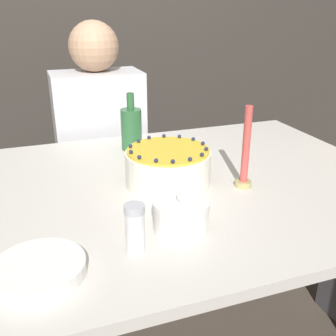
{
  "coord_description": "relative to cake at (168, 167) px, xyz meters",
  "views": [
    {
      "loc": [
        -0.31,
        -1.05,
        1.3
      ],
      "look_at": [
        0.07,
        -0.0,
        0.83
      ],
      "focal_mm": 42.0,
      "sensor_mm": 36.0,
      "label": 1
    }
  ],
  "objects": [
    {
      "name": "cake",
      "position": [
        0.0,
        0.0,
        0.0
      ],
      "size": [
        0.26,
        0.26,
        0.13
      ],
      "color": "white",
      "rests_on": "dining_table"
    },
    {
      "name": "candle",
      "position": [
        0.21,
        -0.09,
        0.04
      ],
      "size": [
        0.05,
        0.05,
        0.25
      ],
      "color": "tan",
      "rests_on": "dining_table"
    },
    {
      "name": "sugar_bowl",
      "position": [
        -0.06,
        -0.26,
        -0.02
      ],
      "size": [
        0.14,
        0.14,
        0.1
      ],
      "color": "white",
      "rests_on": "dining_table"
    },
    {
      "name": "wall_behind",
      "position": [
        -0.07,
        1.4,
        0.46
      ],
      "size": [
        8.0,
        0.05,
        2.6
      ],
      "color": "#38332D",
      "rests_on": "ground_plane"
    },
    {
      "name": "sugar_shaker",
      "position": [
        -0.19,
        -0.32,
        0.0
      ],
      "size": [
        0.05,
        0.05,
        0.12
      ],
      "color": "white",
      "rests_on": "dining_table"
    },
    {
      "name": "plate_stack",
      "position": [
        -0.4,
        -0.34,
        -0.04
      ],
      "size": [
        0.19,
        0.19,
        0.03
      ],
      "color": "white",
      "rests_on": "dining_table"
    },
    {
      "name": "bottle",
      "position": [
        -0.02,
        0.35,
        0.03
      ],
      "size": [
        0.08,
        0.08,
        0.22
      ],
      "color": "#2D6638",
      "rests_on": "dining_table"
    },
    {
      "name": "person_man_blue_shirt",
      "position": [
        -0.09,
        0.72,
        -0.29
      ],
      "size": [
        0.4,
        0.34,
        1.24
      ],
      "rotation": [
        0.0,
        0.0,
        3.14
      ],
      "color": "#2D2D38",
      "rests_on": "ground_plane"
    },
    {
      "name": "dining_table",
      "position": [
        -0.07,
        0.0,
        -0.16
      ],
      "size": [
        1.62,
        1.04,
        0.78
      ],
      "color": "beige",
      "rests_on": "ground_plane"
    }
  ]
}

